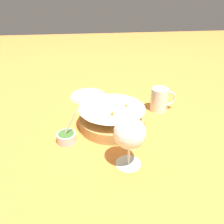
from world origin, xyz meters
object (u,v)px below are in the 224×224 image
object	(u,v)px
side_plate	(88,96)
beer_mug	(159,100)
wine_glass	(130,135)
food_basket	(112,118)
sauce_cup	(67,137)

from	to	relation	value
side_plate	beer_mug	bearing A→B (deg)	-28.98
wine_glass	food_basket	bearing A→B (deg)	95.45
food_basket	wine_glass	xyz separation A→B (m)	(0.02, -0.22, 0.07)
wine_glass	beer_mug	distance (m)	0.38
beer_mug	sauce_cup	bearing A→B (deg)	-154.93
sauce_cup	wine_glass	bearing A→B (deg)	-35.82
wine_glass	side_plate	distance (m)	0.51
sauce_cup	beer_mug	bearing A→B (deg)	25.07
food_basket	wine_glass	bearing A→B (deg)	-84.55
wine_glass	beer_mug	xyz separation A→B (m)	(0.20, 0.32, -0.06)
sauce_cup	beer_mug	distance (m)	0.43
food_basket	sauce_cup	xyz separation A→B (m)	(-0.17, -0.08, -0.02)
food_basket	beer_mug	size ratio (longest dim) A/B	2.25
wine_glass	side_plate	size ratio (longest dim) A/B	0.92
beer_mug	side_plate	size ratio (longest dim) A/B	0.64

